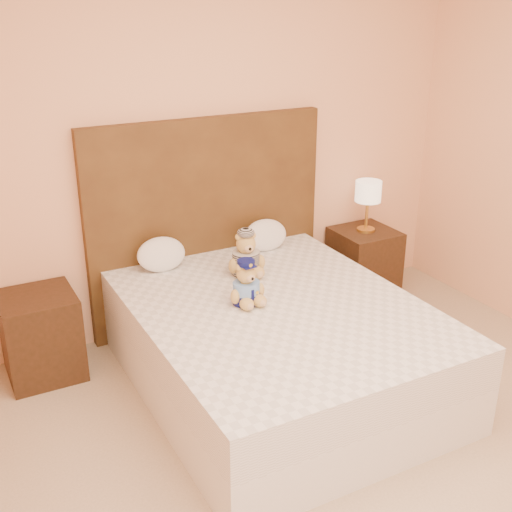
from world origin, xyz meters
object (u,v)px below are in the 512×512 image
at_px(teddy_police, 246,282).
at_px(pillow_left, 161,253).
at_px(nightstand_right, 363,263).
at_px(pillow_right, 266,234).
at_px(bed, 277,345).
at_px(lamp, 368,194).
at_px(teddy_prisoner, 246,253).
at_px(nightstand_left, 41,335).

bearing_deg(teddy_police, pillow_left, 106.17).
height_order(nightstand_right, pillow_right, pillow_right).
bearing_deg(pillow_left, nightstand_right, -1.03).
relative_size(nightstand_right, pillow_left, 1.65).
bearing_deg(teddy_police, bed, -38.68).
xyz_separation_m(pillow_left, pillow_right, (0.79, 0.00, -0.00)).
bearing_deg(pillow_right, bed, -114.28).
bearing_deg(teddy_police, lamp, 22.29).
bearing_deg(lamp, teddy_prisoner, -165.63).
distance_m(nightstand_left, nightstand_right, 2.50).
relative_size(lamp, teddy_police, 1.45).
height_order(nightstand_left, lamp, lamp).
bearing_deg(bed, teddy_prisoner, 85.33).
relative_size(bed, pillow_left, 5.99).
distance_m(lamp, pillow_right, 0.89).
bearing_deg(pillow_right, lamp, -1.96).
bearing_deg(nightstand_right, pillow_left, 178.97).
bearing_deg(nightstand_left, pillow_left, 2.07).
bearing_deg(nightstand_right, teddy_prisoner, -165.63).
height_order(nightstand_left, nightstand_right, same).
height_order(bed, teddy_prisoner, teddy_prisoner).
relative_size(bed, nightstand_right, 3.64).
height_order(lamp, pillow_right, lamp).
bearing_deg(lamp, nightstand_right, 0.00).
height_order(nightstand_left, teddy_police, teddy_police).
bearing_deg(pillow_right, nightstand_left, -178.94).
distance_m(bed, nightstand_left, 1.48).
xyz_separation_m(nightstand_left, nightstand_right, (2.50, 0.00, 0.00)).
bearing_deg(nightstand_left, lamp, 0.00).
bearing_deg(teddy_prisoner, lamp, 21.73).
bearing_deg(bed, pillow_left, 116.83).
bearing_deg(bed, pillow_right, 65.72).
bearing_deg(nightstand_right, bed, -147.38).
relative_size(bed, nightstand_left, 3.64).
bearing_deg(teddy_police, nightstand_right, 22.29).
xyz_separation_m(nightstand_right, lamp, (-0.00, 0.00, 0.57)).
xyz_separation_m(bed, pillow_left, (-0.42, 0.83, 0.39)).
relative_size(nightstand_left, pillow_left, 1.65).
bearing_deg(nightstand_left, pillow_right, 1.06).
height_order(nightstand_right, pillow_left, pillow_left).
distance_m(lamp, pillow_left, 1.68).
bearing_deg(teddy_prisoner, pillow_left, 150.88).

